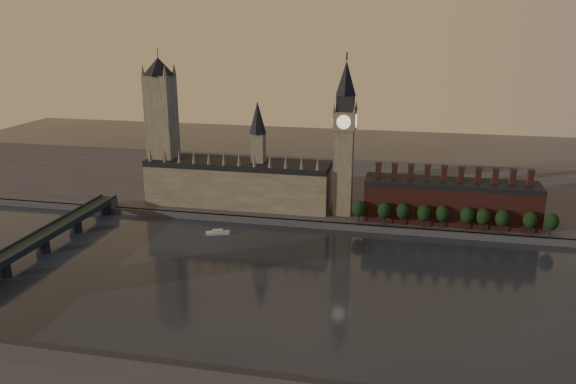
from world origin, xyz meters
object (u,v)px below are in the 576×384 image
victoria_tower (162,125)px  river_boat (218,232)px  big_ben (344,137)px  westminster_bridge (20,253)px

victoria_tower → river_boat: victoria_tower is taller
big_ben → river_boat: 102.88m
big_ben → westminster_bridge: big_ben is taller
victoria_tower → big_ben: bearing=-2.2°
victoria_tower → westminster_bridge: bearing=-106.6°
big_ben → river_boat: size_ratio=6.86×
westminster_bridge → victoria_tower: bearing=73.4°
big_ben → westminster_bridge: bearing=-145.7°
big_ben → river_boat: bearing=-148.8°
big_ben → westminster_bridge: size_ratio=0.54×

